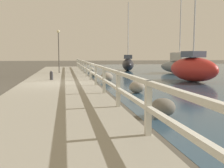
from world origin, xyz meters
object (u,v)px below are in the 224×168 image
Objects in this scene: mooring_bollard at (51,75)px; sailboat_red at (193,68)px; sailboat_gray at (179,65)px; dock_lamp at (59,44)px; sailboat_black at (128,64)px.

sailboat_red is (8.28, 0.00, 0.30)m from mooring_bollard.
mooring_bollard is 12.34m from sailboat_gray.
sailboat_red is at bearing -33.88° from dock_lamp.
sailboat_gray reaches higher than sailboat_red.
mooring_bollard is 0.08× the size of sailboat_red.
mooring_bollard is 5.69m from dock_lamp.
sailboat_black is 0.90× the size of sailboat_gray.
sailboat_black reaches higher than dock_lamp.
sailboat_red reaches higher than dock_lamp.
dock_lamp is 10.33m from sailboat_gray.
sailboat_gray is (10.43, 6.59, 0.21)m from mooring_bollard.
sailboat_black is 5.89m from sailboat_gray.
dock_lamp is (0.31, 5.35, 1.91)m from mooring_bollard.
mooring_bollard is at bearing -168.59° from sailboat_gray.
sailboat_gray is at bearing 32.29° from mooring_bollard.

